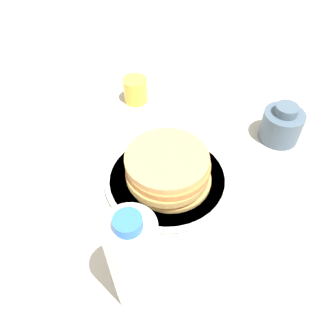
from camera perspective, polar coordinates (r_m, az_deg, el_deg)
The scene contains 6 objects.
ground_plane at distance 0.78m, azimuth 0.79°, elevation -1.72°, with size 4.00×4.00×0.00m, color #BCB7AD.
plate at distance 0.76m, azimuth 0.00°, elevation -1.99°, with size 0.29×0.29×0.01m.
pancake_stack at distance 0.73m, azimuth -0.05°, elevation -0.14°, with size 0.20×0.19×0.07m.
juice_glass at distance 0.98m, azimuth -5.69°, elevation 13.35°, with size 0.07×0.07×0.07m.
cream_jug at distance 0.89m, azimuth 19.17°, elevation 7.14°, with size 0.10×0.10×0.10m.
water_bottle_near at distance 0.53m, azimuth -5.80°, elevation -16.28°, with size 0.08×0.08×0.24m.
Camera 1 is at (0.42, -0.27, 0.60)m, focal length 35.00 mm.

